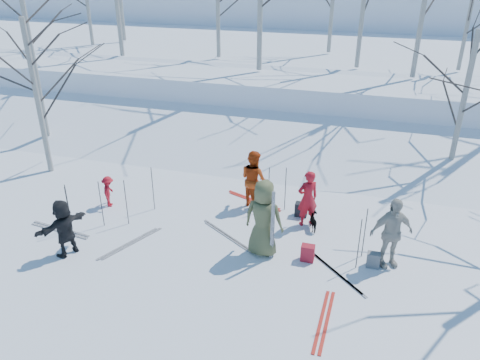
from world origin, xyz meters
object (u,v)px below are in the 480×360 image
(skier_cream_east, at_px, (391,233))
(backpack_red, at_px, (308,253))
(skier_red_seated, at_px, (109,191))
(backpack_dark, at_px, (301,209))
(skier_olive_center, at_px, (263,218))
(backpack_grey, at_px, (373,260))
(skier_redor_behind, at_px, (254,179))
(dog, at_px, (315,222))
(skier_grey_west, at_px, (64,228))
(skier_red_north, at_px, (308,198))

(skier_cream_east, bearing_deg, backpack_red, 166.01)
(skier_red_seated, xyz_separation_m, backpack_dark, (5.51, 1.01, -0.27))
(skier_olive_center, bearing_deg, backpack_grey, -171.22)
(backpack_grey, bearing_deg, skier_redor_behind, 148.93)
(skier_cream_east, height_order, dog, skier_cream_east)
(skier_cream_east, xyz_separation_m, backpack_dark, (-2.36, 1.71, -0.69))
(skier_cream_east, bearing_deg, dog, 124.29)
(backpack_grey, height_order, backpack_dark, backpack_dark)
(dog, bearing_deg, backpack_grey, 117.57)
(skier_redor_behind, bearing_deg, backpack_dark, -153.24)
(backpack_red, bearing_deg, dog, 91.65)
(skier_red_seated, relative_size, backpack_grey, 2.47)
(backpack_red, relative_size, backpack_grey, 1.11)
(backpack_red, height_order, backpack_dark, backpack_red)
(skier_redor_behind, relative_size, skier_grey_west, 1.16)
(skier_cream_east, distance_m, dog, 2.28)
(skier_red_north, bearing_deg, skier_olive_center, 30.38)
(backpack_dark, bearing_deg, skier_red_north, -62.93)
(backpack_grey, bearing_deg, skier_red_seated, 173.30)
(skier_cream_east, relative_size, skier_grey_west, 1.20)
(skier_redor_behind, xyz_separation_m, skier_grey_west, (-3.76, -3.70, -0.12))
(skier_red_north, distance_m, skier_cream_east, 2.51)
(skier_red_north, relative_size, dog, 2.94)
(skier_olive_center, relative_size, backpack_red, 4.71)
(dog, bearing_deg, skier_red_seated, -19.31)
(skier_red_seated, distance_m, skier_cream_east, 7.91)
(skier_grey_west, relative_size, backpack_dark, 3.71)
(backpack_red, height_order, backpack_grey, backpack_red)
(dog, relative_size, backpack_grey, 1.44)
(skier_red_seated, relative_size, dog, 1.72)
(skier_red_north, bearing_deg, skier_grey_west, -4.14)
(skier_red_north, relative_size, backpack_dark, 4.01)
(dog, height_order, backpack_red, dog)
(backpack_grey, bearing_deg, dog, 140.71)
(backpack_red, xyz_separation_m, backpack_grey, (1.53, 0.19, -0.02))
(backpack_grey, xyz_separation_m, backpack_dark, (-2.05, 1.90, 0.01))
(dog, bearing_deg, backpack_red, 68.50)
(skier_red_seated, xyz_separation_m, skier_grey_west, (0.28, -2.47, 0.27))
(skier_olive_center, distance_m, backpack_dark, 2.30)
(dog, xyz_separation_m, backpack_red, (0.04, -1.48, -0.02))
(dog, distance_m, backpack_dark, 0.77)
(skier_olive_center, bearing_deg, skier_red_seated, -7.29)
(backpack_dark, bearing_deg, skier_grey_west, -146.34)
(skier_olive_center, height_order, skier_red_seated, skier_olive_center)
(skier_red_seated, xyz_separation_m, backpack_grey, (7.56, -0.89, -0.28))
(skier_olive_center, xyz_separation_m, backpack_dark, (0.60, 2.08, -0.79))
(dog, xyz_separation_m, backpack_grey, (1.58, -1.29, -0.04))
(skier_red_seated, bearing_deg, skier_cream_east, -113.10)
(skier_red_north, relative_size, backpack_red, 3.82)
(skier_redor_behind, bearing_deg, skier_cream_east, -171.55)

